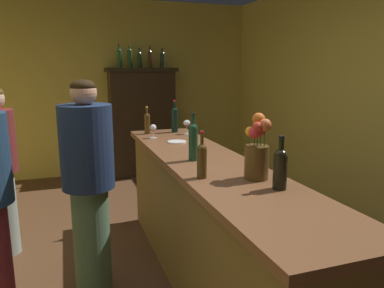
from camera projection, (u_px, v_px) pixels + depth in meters
name	position (u px, v px, depth m)	size (l,w,h in m)	color
wall_back	(93.00, 89.00, 5.72)	(5.13, 0.12, 2.70)	gold
bar_counter	(208.00, 225.00, 2.78)	(0.62, 2.98, 1.00)	brown
display_cabinet	(142.00, 120.00, 5.75)	(1.06, 0.43, 1.67)	black
wine_bottle_rose	(193.00, 140.00, 2.67)	(0.07, 0.07, 0.35)	#173B25
wine_bottle_riesling	(280.00, 167.00, 2.03)	(0.08, 0.08, 0.30)	black
wine_bottle_pinot	(147.00, 122.00, 3.78)	(0.06, 0.06, 0.28)	#483013
wine_bottle_chardonnay	(175.00, 118.00, 3.87)	(0.07, 0.07, 0.34)	black
wine_bottle_merlot	(202.00, 159.00, 2.24)	(0.06, 0.06, 0.29)	#473415
wine_glass_front	(153.00, 129.00, 3.55)	(0.07, 0.07, 0.13)	white
wine_glass_mid	(187.00, 124.00, 3.77)	(0.07, 0.07, 0.15)	white
flower_arrangement	(257.00, 151.00, 2.22)	(0.15, 0.15, 0.40)	#533A19
cheese_plate	(177.00, 142.00, 3.35)	(0.17, 0.17, 0.01)	white
display_bottle_left	(119.00, 57.00, 5.46)	(0.08, 0.08, 0.35)	#255129
display_bottle_midleft	(130.00, 57.00, 5.51)	(0.07, 0.07, 0.34)	#285129
display_bottle_center	(140.00, 59.00, 5.56)	(0.07, 0.07, 0.29)	#1B321D
display_bottle_midright	(150.00, 58.00, 5.61)	(0.06, 0.06, 0.33)	#44261A
display_bottle_right	(162.00, 59.00, 5.67)	(0.08, 0.08, 0.31)	#1F3022
patron_by_cabinet	(89.00, 182.00, 2.63)	(0.37, 0.37, 1.59)	#4C6C4D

